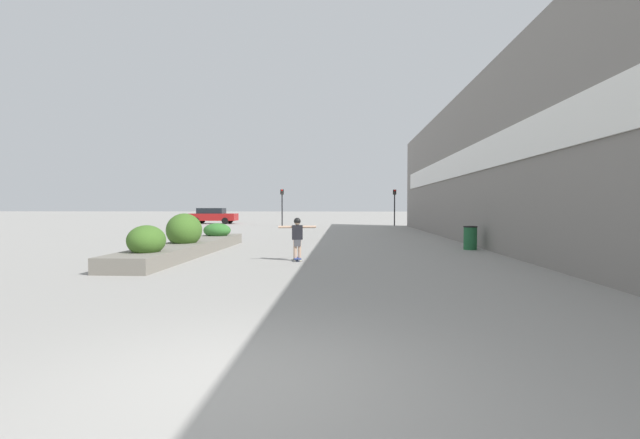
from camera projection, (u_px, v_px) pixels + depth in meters
ground_plane at (233, 385)px, 4.10m from camera, size 300.00×300.00×0.00m
building_wall_right at (485, 161)px, 17.98m from camera, size 0.67×40.25×7.27m
planter_box at (187, 242)px, 15.33m from camera, size 1.47×9.89×1.47m
skateboard at (297, 259)px, 13.52m from camera, size 0.33×0.66×0.09m
skateboarder at (297, 234)px, 13.49m from camera, size 1.19×0.28×1.28m
trash_bin at (470, 238)px, 17.01m from camera, size 0.54×0.54×0.94m
car_leftmost at (472, 216)px, 43.33m from camera, size 4.70×2.02×1.49m
car_center_left at (213, 216)px, 43.10m from camera, size 4.70×1.98×1.58m
traffic_light_left at (282, 201)px, 38.11m from camera, size 0.28×0.30×3.26m
traffic_light_right at (395, 201)px, 38.15m from camera, size 0.28×0.30×3.25m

